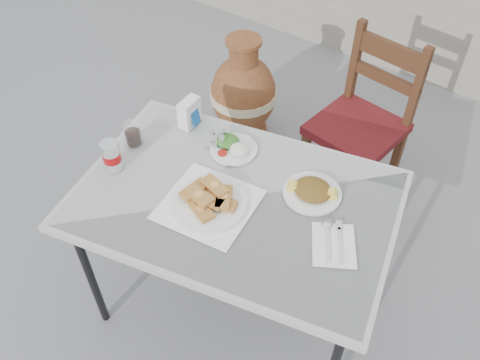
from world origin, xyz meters
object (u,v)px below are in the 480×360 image
Objects in this scene: cafe_table at (235,206)px; salad_chopped_plate at (312,191)px; condiment_caddy at (220,140)px; pide_plate at (208,199)px; chair at (362,123)px; salad_rice_plate at (233,147)px; napkin_holder at (190,113)px; cola_glass at (133,135)px; soda_can at (111,156)px; terracotta_urn at (243,95)px.

salad_chopped_plate is (0.24, 0.19, 0.07)m from cafe_table.
salad_chopped_plate is at bearing -2.66° from condiment_caddy.
pide_plate is 0.40m from salad_chopped_plate.
chair is (0.10, 1.00, -0.20)m from cafe_table.
cafe_table is at bearing -52.38° from salad_rice_plate.
pide_plate is (-0.06, -0.09, 0.08)m from cafe_table.
salad_rice_plate is 0.26m from napkin_holder.
chair is at bearing 57.39° from cola_glass.
soda_can is at bearing -126.35° from condiment_caddy.
condiment_caddy is at bearing 33.69° from cola_glass.
napkin_holder is (-0.66, 0.05, 0.05)m from salad_chopped_plate.
condiment_caddy is (-0.23, 0.21, 0.08)m from cafe_table.
cola_glass is (-0.04, 0.16, -0.02)m from soda_can.
condiment_caddy is (0.31, 0.21, -0.02)m from cola_glass.
soda_can reaches higher than terracotta_urn.
soda_can is 0.19× the size of terracotta_urn.
pide_plate is 0.32m from salad_rice_plate.
pide_plate is 0.45m from soda_can.
soda_can reaches higher than salad_chopped_plate.
chair is at bearing 84.39° from cafe_table.
condiment_caddy is (-0.47, 0.02, 0.01)m from salad_chopped_plate.
terracotta_urn is (-0.26, 0.78, -0.48)m from napkin_holder.
pide_plate is 0.39× the size of chair.
salad_chopped_plate is 0.66m from napkin_holder.
condiment_caddy is 1.03m from terracotta_urn.
terracotta_urn is at bearing 123.72° from cafe_table.
soda_can is 0.14× the size of chair.
salad_chopped_plate is 1.32m from terracotta_urn.
condiment_caddy is at bearing 53.65° from soda_can.
napkin_holder reaches higher than cafe_table.
napkin_holder is (-0.42, 0.24, 0.12)m from cafe_table.
terracotta_urn is (-0.92, 0.83, -0.44)m from salad_chopped_plate.
napkin_holder reaches higher than salad_chopped_plate.
salad_chopped_plate is (0.40, -0.03, 0.00)m from salad_rice_plate.
salad_rice_plate reaches higher than terracotta_urn.
cafe_table reaches higher than terracotta_urn.
chair is at bearing 67.37° from condiment_caddy.
condiment_caddy is (-0.07, -0.01, 0.01)m from salad_rice_plate.
soda_can is at bearing -105.09° from napkin_holder.
salad_rice_plate is 0.40m from salad_chopped_plate.
condiment_caddy is at bearing -61.07° from terracotta_urn.
soda_can is (-0.74, -0.34, 0.05)m from salad_chopped_plate.
soda_can reaches higher than cola_glass.
soda_can is at bearing -132.11° from salad_rice_plate.
napkin_holder is (0.12, 0.24, 0.02)m from cola_glass.
salad_rice_plate is 0.07m from condiment_caddy.
cola_glass reaches higher than cafe_table.
soda_can is 0.17m from cola_glass.
chair is at bearing 51.78° from napkin_holder.
soda_can is 1.34m from chair.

